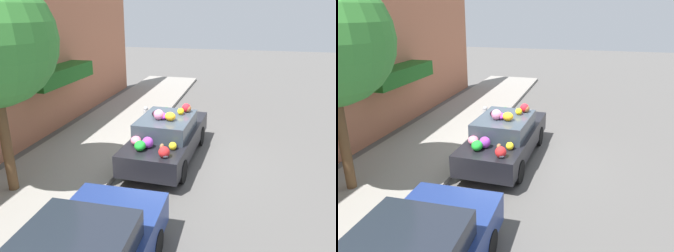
# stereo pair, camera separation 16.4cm
# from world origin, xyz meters

# --- Properties ---
(ground_plane) EXTENTS (60.00, 60.00, 0.00)m
(ground_plane) POSITION_xyz_m (0.00, 0.00, 0.00)
(ground_plane) COLOR #565451
(sidewalk_curb) EXTENTS (24.00, 3.20, 0.14)m
(sidewalk_curb) POSITION_xyz_m (0.00, 2.70, 0.07)
(sidewalk_curb) COLOR gray
(sidewalk_curb) RESTS_ON ground
(building_facade) EXTENTS (18.00, 1.20, 6.35)m
(building_facade) POSITION_xyz_m (0.06, 4.92, 3.13)
(building_facade) COLOR #B26B4C
(building_facade) RESTS_ON ground
(fire_hydrant) EXTENTS (0.20, 0.20, 0.70)m
(fire_hydrant) POSITION_xyz_m (2.58, 1.55, 0.49)
(fire_hydrant) COLOR #B2B2B7
(fire_hydrant) RESTS_ON sidewalk_curb
(art_car) EXTENTS (4.40, 1.81, 1.70)m
(art_car) POSITION_xyz_m (-0.06, 0.02, 0.76)
(art_car) COLOR black
(art_car) RESTS_ON ground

